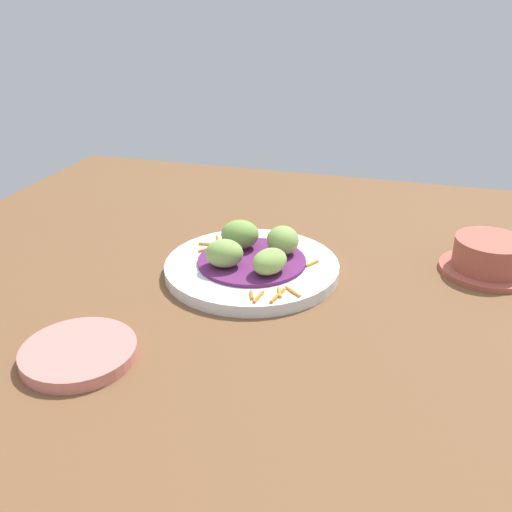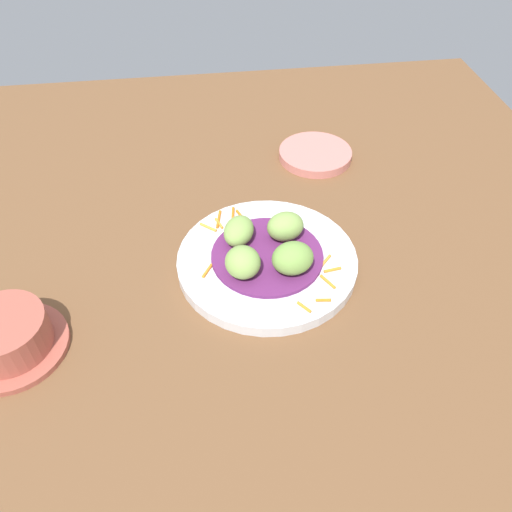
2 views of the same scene
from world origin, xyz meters
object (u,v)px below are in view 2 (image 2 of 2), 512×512
guac_scoop_left (285,226)px  guac_scoop_center (239,231)px  side_plate_small (315,154)px  guac_scoop_right (243,262)px  main_plate (265,261)px  terracotta_bowl (7,337)px  guac_scoop_back (293,258)px

guac_scoop_left → guac_scoop_center: size_ratio=0.95×
guac_scoop_left → side_plate_small: (-9.36, -21.98, -3.39)cm
guac_scoop_right → guac_scoop_center: bearing=-91.8°
main_plate → guac_scoop_center: (3.14, -3.34, 3.04)cm
guac_scoop_center → terracotta_bowl: guac_scoop_center is taller
guac_scoop_right → terracotta_bowl: 29.35cm
guac_scoop_center → guac_scoop_right: guac_scoop_right is taller
guac_scoop_left → guac_scoop_center: 6.49cm
main_plate → guac_scoop_right: guac_scoop_right is taller
guac_scoop_right → side_plate_small: size_ratio=0.38×
main_plate → terracotta_bowl: terracotta_bowl is taller
guac_scoop_right → guac_scoop_left: bearing=-136.8°
guac_scoop_left → guac_scoop_right: guac_scoop_right is taller
guac_scoop_right → guac_scoop_back: 6.49cm
main_plate → terracotta_bowl: size_ratio=1.87×
terracotta_bowl → side_plate_small: bearing=-142.0°
guac_scoop_back → side_plate_small: bearing=-108.6°
guac_scoop_back → main_plate: bearing=-46.8°
guac_scoop_right → guac_scoop_back: bearing=178.2°
main_plate → guac_scoop_center: 5.51cm
side_plate_small → guac_scoop_center: bearing=54.0°
side_plate_small → guac_scoop_back: bearing=71.4°
terracotta_bowl → guac_scoop_back: bearing=-169.7°
guac_scoop_center → guac_scoop_back: guac_scoop_back is taller
guac_scoop_left → guac_scoop_back: bearing=88.2°
side_plate_small → terracotta_bowl: bearing=38.0°
main_plate → terracotta_bowl: 33.37cm
side_plate_small → terracotta_bowl: (44.59, 34.85, 1.58)cm
guac_scoop_back → side_plate_small: size_ratio=0.44×
guac_scoop_left → terracotta_bowl: (35.23, 12.87, -1.81)cm
side_plate_small → terracotta_bowl: 56.62cm
main_plate → guac_scoop_back: 5.75cm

